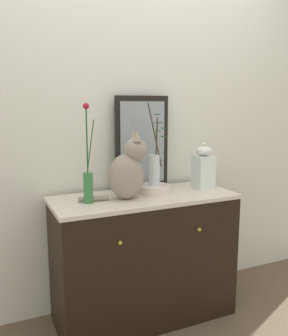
{
  "coord_description": "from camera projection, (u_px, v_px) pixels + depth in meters",
  "views": [
    {
      "loc": [
        -0.94,
        -2.06,
        1.42
      ],
      "look_at": [
        0.0,
        0.0,
        1.02
      ],
      "focal_mm": 39.05,
      "sensor_mm": 36.0,
      "label": 1
    }
  ],
  "objects": [
    {
      "name": "sideboard",
      "position": [
        144.0,
        257.0,
        2.4
      ],
      "size": [
        1.18,
        0.51,
        0.84
      ],
      "color": "black",
      "rests_on": "ground_plane"
    },
    {
      "name": "vase_glass_clear",
      "position": [
        155.0,
        166.0,
        2.38
      ],
      "size": [
        0.15,
        0.17,
        0.54
      ],
      "color": "silver",
      "rests_on": "bowl_porcelain"
    },
    {
      "name": "wall_back",
      "position": [
        125.0,
        120.0,
        2.53
      ],
      "size": [
        4.4,
        0.08,
        2.6
      ],
      "primitive_type": "cube",
      "color": "silver",
      "rests_on": "ground_plane"
    },
    {
      "name": "ground_plane",
      "position": [
        144.0,
        315.0,
        2.48
      ],
      "size": [
        6.0,
        6.0,
        0.0
      ],
      "primitive_type": "plane",
      "color": "brown"
    },
    {
      "name": "cat_sitting",
      "position": [
        128.0,
        170.0,
        2.23
      ],
      "size": [
        0.42,
        0.2,
        0.42
      ],
      "color": "gray",
      "rests_on": "sideboard"
    },
    {
      "name": "bowl_porcelain",
      "position": [
        154.0,
        189.0,
        2.41
      ],
      "size": [
        0.21,
        0.21,
        0.05
      ],
      "primitive_type": "cylinder",
      "color": "silver",
      "rests_on": "sideboard"
    },
    {
      "name": "vase_slim_green",
      "position": [
        88.0,
        180.0,
        2.14
      ],
      "size": [
        0.07,
        0.06,
        0.58
      ],
      "color": "#33773F",
      "rests_on": "sideboard"
    },
    {
      "name": "mirror_leaning",
      "position": [
        142.0,
        142.0,
        2.51
      ],
      "size": [
        0.39,
        0.03,
        0.63
      ],
      "color": "black",
      "rests_on": "sideboard"
    },
    {
      "name": "jar_lidded_porcelain",
      "position": [
        203.0,
        168.0,
        2.52
      ],
      "size": [
        0.12,
        0.12,
        0.32
      ],
      "color": "white",
      "rests_on": "sideboard"
    }
  ]
}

